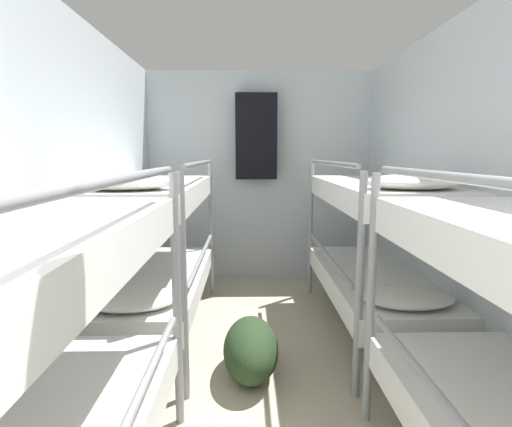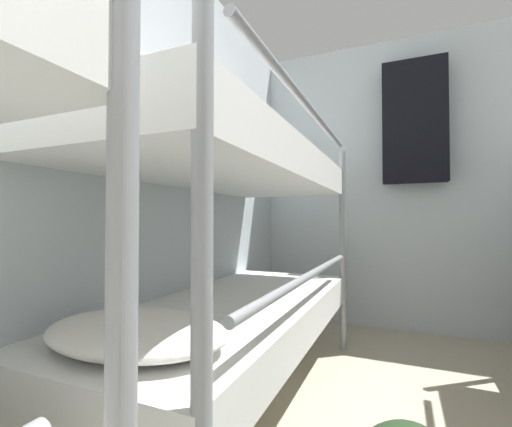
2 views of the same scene
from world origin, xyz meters
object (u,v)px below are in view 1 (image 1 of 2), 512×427
object	(u,v)px
bunk_stack_left_far	(153,240)
bunk_stack_right_far	(376,239)
hanging_coat	(256,137)
duffel_bag	(251,349)

from	to	relation	value
bunk_stack_left_far	bunk_stack_right_far	bearing A→B (deg)	0.00
bunk_stack_left_far	bunk_stack_right_far	xyz separation A→B (m)	(1.69, 0.00, 0.00)
bunk_stack_right_far	hanging_coat	distance (m)	1.83
bunk_stack_left_far	bunk_stack_right_far	size ratio (longest dim) A/B	1.00
bunk_stack_right_far	bunk_stack_left_far	bearing A→B (deg)	180.00
bunk_stack_left_far	hanging_coat	world-z (taller)	hanging_coat
duffel_bag	hanging_coat	world-z (taller)	hanging_coat
bunk_stack_right_far	duffel_bag	bearing A→B (deg)	-149.22
bunk_stack_left_far	duffel_bag	xyz separation A→B (m)	(0.73, -0.57, -0.58)
duffel_bag	hanging_coat	size ratio (longest dim) A/B	0.70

